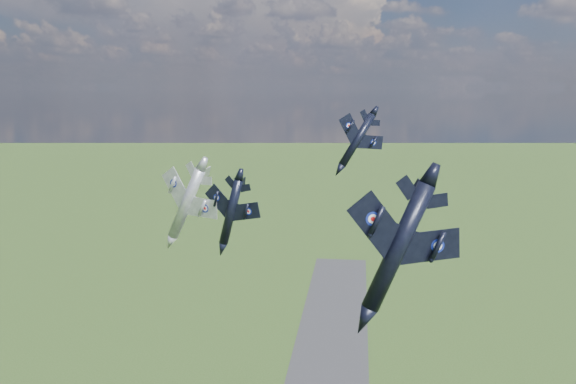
% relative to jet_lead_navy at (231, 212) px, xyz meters
% --- Properties ---
extents(jet_lead_navy, '(12.73, 14.71, 4.96)m').
position_rel_jet_lead_navy_xyz_m(jet_lead_navy, '(0.00, 0.00, 0.00)').
color(jet_lead_navy, black).
extents(jet_right_navy, '(16.23, 19.03, 7.79)m').
position_rel_jet_lead_navy_xyz_m(jet_right_navy, '(19.85, -22.29, 2.41)').
color(jet_right_navy, black).
extents(jet_high_navy, '(14.69, 16.65, 7.76)m').
position_rel_jet_lead_navy_xyz_m(jet_high_navy, '(15.93, 26.26, 7.12)').
color(jet_high_navy, black).
extents(jet_left_silver, '(16.30, 18.48, 8.04)m').
position_rel_jet_lead_navy_xyz_m(jet_left_silver, '(-6.77, 2.63, 0.39)').
color(jet_left_silver, gray).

